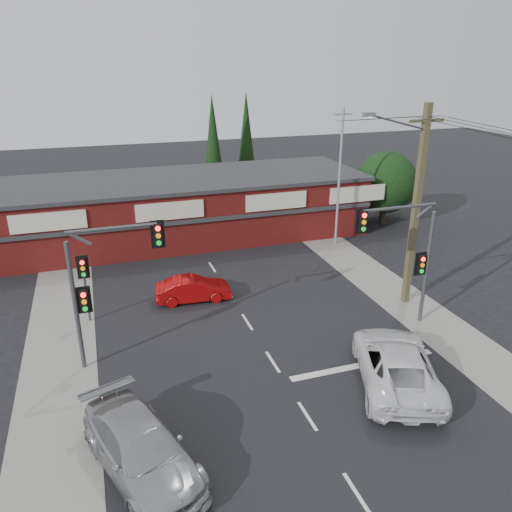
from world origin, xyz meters
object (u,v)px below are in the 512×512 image
object	(u,v)px
shop_building	(176,207)
utility_pole	(415,202)
silver_suv	(141,449)
red_sedan	(193,289)
white_suv	(396,364)

from	to	relation	value
shop_building	utility_pole	world-z (taller)	utility_pole
silver_suv	red_sedan	world-z (taller)	silver_suv
red_sedan	utility_pole	xyz separation A→B (m)	(10.33, -3.60, 4.76)
shop_building	utility_pole	size ratio (longest dim) A/B	2.73
white_suv	shop_building	world-z (taller)	shop_building
silver_suv	shop_building	bearing A→B (deg)	58.74
shop_building	silver_suv	bearing A→B (deg)	-102.75
white_suv	utility_pole	xyz separation A→B (m)	(4.31, 5.89, 4.56)
white_suv	red_sedan	size ratio (longest dim) A/B	1.54
utility_pole	white_suv	bearing A→B (deg)	-126.21
shop_building	white_suv	bearing A→B (deg)	-75.75
red_sedan	utility_pole	world-z (taller)	utility_pole
silver_suv	red_sedan	bearing A→B (deg)	52.09
red_sedan	shop_building	world-z (taller)	shop_building
white_suv	silver_suv	xyz separation A→B (m)	(-9.88, -1.46, -0.03)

